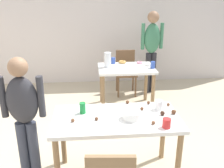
% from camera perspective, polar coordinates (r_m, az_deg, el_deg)
% --- Properties ---
extents(wall_back, '(6.40, 0.10, 2.60)m').
position_cam_1_polar(wall_back, '(5.71, -3.70, 13.13)').
color(wall_back, silver).
rests_on(wall_back, ground_plane).
extents(dining_table_near, '(1.34, 0.69, 0.75)m').
position_cam_1_polar(dining_table_near, '(2.78, 0.96, -9.21)').
color(dining_table_near, white).
rests_on(dining_table_near, ground_plane).
extents(dining_table_far, '(0.96, 0.68, 0.75)m').
position_cam_1_polar(dining_table_far, '(4.47, 3.16, 2.18)').
color(dining_table_far, white).
rests_on(dining_table_far, ground_plane).
extents(chair_far_table, '(0.40, 0.40, 0.87)m').
position_cam_1_polar(chair_far_table, '(5.18, 3.06, 3.26)').
color(chair_far_table, brown).
rests_on(chair_far_table, ground_plane).
extents(person_girl_near, '(0.45, 0.22, 1.41)m').
position_cam_1_polar(person_girl_near, '(2.79, -18.98, -5.87)').
color(person_girl_near, '#383D4C').
rests_on(person_girl_near, ground_plane).
extents(person_adult_far, '(0.46, 0.24, 1.63)m').
position_cam_1_polar(person_adult_far, '(5.13, 8.83, 8.57)').
color(person_adult_far, '#28282D').
rests_on(person_adult_far, ground_plane).
extents(mixing_bowl, '(0.20, 0.20, 0.08)m').
position_cam_1_polar(mixing_bowl, '(2.68, 4.36, -6.89)').
color(mixing_bowl, white).
rests_on(mixing_bowl, dining_table_near).
extents(soda_can, '(0.07, 0.07, 0.12)m').
position_cam_1_polar(soda_can, '(2.80, -6.53, -5.32)').
color(soda_can, '#198438').
rests_on(soda_can, dining_table_near).
extents(fork_near, '(0.17, 0.02, 0.01)m').
position_cam_1_polar(fork_near, '(2.93, -10.45, -5.58)').
color(fork_near, silver).
rests_on(fork_near, dining_table_near).
extents(cup_near_0, '(0.08, 0.08, 0.10)m').
position_cam_1_polar(cup_near_0, '(2.57, 12.03, -8.48)').
color(cup_near_0, red).
rests_on(cup_near_0, dining_table_near).
extents(cup_near_1, '(0.09, 0.09, 0.11)m').
position_cam_1_polar(cup_near_1, '(2.92, 10.32, -4.60)').
color(cup_near_1, white).
rests_on(cup_near_1, dining_table_near).
extents(cake_ball_0, '(0.04, 0.04, 0.04)m').
position_cam_1_polar(cake_ball_0, '(3.04, 8.10, -4.11)').
color(cake_ball_0, brown).
rests_on(cake_ball_0, dining_table_near).
extents(cake_ball_1, '(0.04, 0.04, 0.04)m').
position_cam_1_polar(cake_ball_1, '(2.62, 9.15, -8.45)').
color(cake_ball_1, brown).
rests_on(cake_ball_1, dining_table_near).
extents(cake_ball_2, '(0.04, 0.04, 0.04)m').
position_cam_1_polar(cake_ball_2, '(2.66, -8.68, -7.94)').
color(cake_ball_2, brown).
rests_on(cake_ball_2, dining_table_near).
extents(cake_ball_3, '(0.04, 0.04, 0.04)m').
position_cam_1_polar(cake_ball_3, '(3.04, 12.39, -4.45)').
color(cake_ball_3, brown).
rests_on(cake_ball_3, dining_table_near).
extents(cake_ball_4, '(0.04, 0.04, 0.04)m').
position_cam_1_polar(cake_ball_4, '(2.88, 6.65, -5.45)').
color(cake_ball_4, brown).
rests_on(cake_ball_4, dining_table_near).
extents(cake_ball_5, '(0.04, 0.04, 0.04)m').
position_cam_1_polar(cake_ball_5, '(3.03, 3.45, -4.02)').
color(cake_ball_5, brown).
rests_on(cake_ball_5, dining_table_near).
extents(cake_ball_6, '(0.05, 0.05, 0.05)m').
position_cam_1_polar(cake_ball_6, '(2.86, 13.53, -6.05)').
color(cake_ball_6, brown).
rests_on(cake_ball_6, dining_table_near).
extents(cake_ball_7, '(0.05, 0.05, 0.05)m').
position_cam_1_polar(cake_ball_7, '(2.81, 11.14, -6.36)').
color(cake_ball_7, '#3D2319').
rests_on(cake_ball_7, dining_table_near).
extents(cake_ball_8, '(0.04, 0.04, 0.04)m').
position_cam_1_polar(cake_ball_8, '(2.66, -3.45, -7.70)').
color(cake_ball_8, brown).
rests_on(cake_ball_8, dining_table_near).
extents(pitcher_far, '(0.12, 0.12, 0.26)m').
position_cam_1_polar(pitcher_far, '(4.41, -0.98, 5.39)').
color(pitcher_far, white).
rests_on(pitcher_far, dining_table_far).
extents(cup_far_0, '(0.08, 0.08, 0.11)m').
position_cam_1_polar(cup_far_0, '(4.63, 0.26, 5.21)').
color(cup_far_0, '#3351B2').
rests_on(cup_far_0, dining_table_far).
extents(cup_far_1, '(0.08, 0.08, 0.12)m').
position_cam_1_polar(cup_far_1, '(4.41, 9.05, 4.21)').
color(cup_far_1, '#3351B2').
rests_on(cup_far_1, dining_table_far).
extents(donut_far_0, '(0.14, 0.14, 0.04)m').
position_cam_1_polar(donut_far_0, '(4.68, 2.30, 4.92)').
color(donut_far_0, gold).
rests_on(donut_far_0, dining_table_far).
extents(donut_far_1, '(0.11, 0.11, 0.03)m').
position_cam_1_polar(donut_far_1, '(4.56, 8.06, 4.25)').
color(donut_far_1, white).
rests_on(donut_far_1, dining_table_far).
extents(donut_far_2, '(0.11, 0.11, 0.03)m').
position_cam_1_polar(donut_far_2, '(4.68, 6.14, 4.75)').
color(donut_far_2, pink).
rests_on(donut_far_2, dining_table_far).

